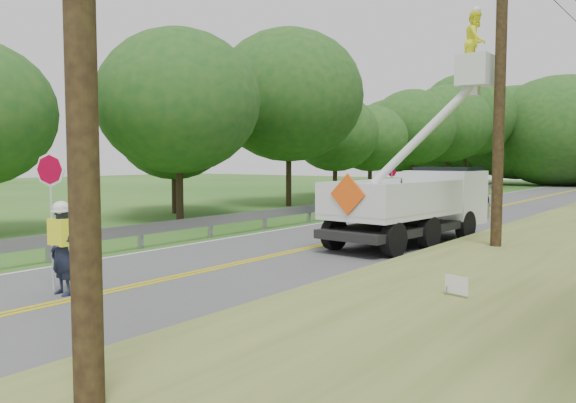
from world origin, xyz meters
The scene contains 11 objects.
ground centered at (0.00, 0.00, 0.00)m, with size 140.00×140.00×0.00m, color #245518.
road centered at (0.00, 14.00, 0.01)m, with size 7.20×96.00×0.03m.
guardrail centered at (-4.02, 14.91, 0.55)m, with size 0.18×48.00×0.77m.
utility_poles centered at (5.00, 17.02, 5.27)m, with size 1.60×43.30×10.00m.
treeline_left centered at (-10.53, 31.55, 5.77)m, with size 9.79×54.61×11.11m.
flagger centered at (-0.49, -0.85, 1.03)m, with size 1.10×0.44×2.84m.
bucket_truck centered at (2.28, 10.58, 1.55)m, with size 4.15×7.13×6.80m.
suv_silver centered at (-1.67, 17.25, 0.80)m, with size 2.60×5.65×1.57m, color #BABDC2.
suv_darkgrey centered at (-1.81, 22.81, 0.82)m, with size 2.23×5.48×1.59m, color #3C3F44.
stop_sign_permanent centered at (-4.44, 21.50, 1.44)m, with size 0.45×0.20×2.21m.
yard_sign centered at (6.28, 2.56, 0.47)m, with size 0.45×0.13×0.66m.
Camera 1 is at (9.88, -7.27, 2.73)m, focal length 36.01 mm.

